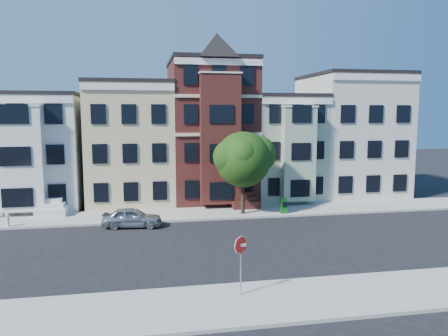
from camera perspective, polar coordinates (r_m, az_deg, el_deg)
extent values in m
plane|color=black|center=(26.14, 3.28, -9.88)|extent=(120.00, 120.00, 0.00)
cube|color=#9E9B93|center=(33.67, -0.02, -5.85)|extent=(60.00, 4.00, 0.15)
cube|color=#9E9B93|center=(18.92, 9.37, -16.55)|extent=(60.00, 4.00, 0.15)
cube|color=silver|center=(39.88, -23.60, 2.02)|extent=(8.00, 9.00, 9.00)
cube|color=#CFBD89|center=(38.85, -12.05, 3.08)|extent=(7.00, 9.00, 10.00)
cube|color=#411915|center=(39.25, -1.78, 4.74)|extent=(7.00, 9.00, 12.00)
cube|color=#98A98D|center=(40.85, 7.28, 2.67)|extent=(6.00, 9.00, 9.00)
cube|color=beige|center=(43.46, 16.14, 4.03)|extent=(8.00, 9.00, 11.00)
imported|color=#ABADB3|center=(30.27, -11.92, -6.33)|extent=(4.12, 2.09, 1.35)
cube|color=#14581B|center=(33.39, 7.80, -4.93)|extent=(0.52, 0.47, 1.10)
cylinder|color=silver|center=(32.61, -26.40, -6.26)|extent=(0.27, 0.27, 0.71)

